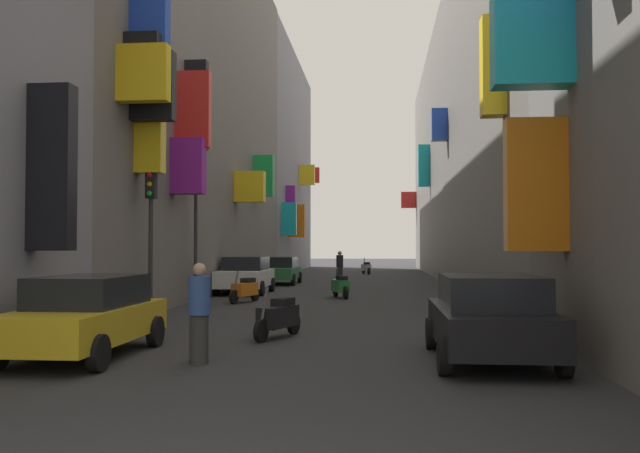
{
  "coord_description": "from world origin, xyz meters",
  "views": [
    {
      "loc": [
        1.59,
        -3.14,
        1.99
      ],
      "look_at": [
        -1.45,
        30.66,
        2.98
      ],
      "focal_mm": 37.21,
      "sensor_mm": 36.0,
      "label": 1
    }
  ],
  "objects_px": {
    "scooter_silver": "(366,268)",
    "parked_car_yellow": "(86,315)",
    "parked_car_black": "(490,317)",
    "pedestrian_crossing": "(340,267)",
    "traffic_light_far_corner": "(196,214)",
    "parked_car_green": "(280,270)",
    "pedestrian_near_left": "(199,313)",
    "scooter_black": "(278,317)",
    "scooter_orange": "(245,289)",
    "traffic_light_near_corner": "(151,218)",
    "parked_car_white": "(246,274)",
    "scooter_green": "(340,286)"
  },
  "relations": [
    {
      "from": "scooter_black",
      "to": "parked_car_green",
      "type": "bearing_deg",
      "value": 98.56
    },
    {
      "from": "parked_car_green",
      "to": "scooter_green",
      "type": "distance_m",
      "value": 9.64
    },
    {
      "from": "scooter_black",
      "to": "traffic_light_far_corner",
      "type": "xyz_separation_m",
      "value": [
        -4.05,
        7.81,
        2.62
      ]
    },
    {
      "from": "parked_car_black",
      "to": "pedestrian_crossing",
      "type": "height_order",
      "value": "pedestrian_crossing"
    },
    {
      "from": "scooter_silver",
      "to": "pedestrian_crossing",
      "type": "relative_size",
      "value": 1.06
    },
    {
      "from": "scooter_black",
      "to": "scooter_orange",
      "type": "height_order",
      "value": "same"
    },
    {
      "from": "scooter_silver",
      "to": "pedestrian_near_left",
      "type": "xyz_separation_m",
      "value": [
        -2.1,
        -35.64,
        0.39
      ]
    },
    {
      "from": "pedestrian_crossing",
      "to": "traffic_light_near_corner",
      "type": "height_order",
      "value": "traffic_light_near_corner"
    },
    {
      "from": "pedestrian_near_left",
      "to": "pedestrian_crossing",
      "type": "bearing_deg",
      "value": 88.03
    },
    {
      "from": "parked_car_green",
      "to": "pedestrian_near_left",
      "type": "relative_size",
      "value": 2.4
    },
    {
      "from": "parked_car_yellow",
      "to": "scooter_silver",
      "type": "distance_m",
      "value": 35.41
    },
    {
      "from": "parked_car_black",
      "to": "scooter_green",
      "type": "height_order",
      "value": "parked_car_black"
    },
    {
      "from": "scooter_orange",
      "to": "scooter_silver",
      "type": "height_order",
      "value": "same"
    },
    {
      "from": "parked_car_black",
      "to": "traffic_light_near_corner",
      "type": "relative_size",
      "value": 0.99
    },
    {
      "from": "parked_car_white",
      "to": "traffic_light_near_corner",
      "type": "bearing_deg",
      "value": -93.2
    },
    {
      "from": "parked_car_green",
      "to": "pedestrian_near_left",
      "type": "xyz_separation_m",
      "value": [
        2.15,
        -23.22,
        0.1
      ]
    },
    {
      "from": "parked_car_green",
      "to": "traffic_light_near_corner",
      "type": "relative_size",
      "value": 1.01
    },
    {
      "from": "scooter_orange",
      "to": "pedestrian_near_left",
      "type": "height_order",
      "value": "pedestrian_near_left"
    },
    {
      "from": "pedestrian_crossing",
      "to": "parked_car_black",
      "type": "bearing_deg",
      "value": -80.67
    },
    {
      "from": "parked_car_green",
      "to": "traffic_light_far_corner",
      "type": "xyz_separation_m",
      "value": [
        -1.03,
        -12.22,
        2.33
      ]
    },
    {
      "from": "parked_car_black",
      "to": "scooter_orange",
      "type": "relative_size",
      "value": 2.16
    },
    {
      "from": "parked_car_green",
      "to": "scooter_orange",
      "type": "xyz_separation_m",
      "value": [
        0.47,
        -11.21,
        -0.28
      ]
    },
    {
      "from": "parked_car_white",
      "to": "pedestrian_crossing",
      "type": "relative_size",
      "value": 2.33
    },
    {
      "from": "parked_car_green",
      "to": "pedestrian_near_left",
      "type": "height_order",
      "value": "pedestrian_near_left"
    },
    {
      "from": "scooter_black",
      "to": "traffic_light_near_corner",
      "type": "bearing_deg",
      "value": 141.24
    },
    {
      "from": "parked_car_white",
      "to": "scooter_orange",
      "type": "xyz_separation_m",
      "value": [
        0.88,
        -4.37,
        -0.33
      ]
    },
    {
      "from": "parked_car_yellow",
      "to": "pedestrian_crossing",
      "type": "height_order",
      "value": "pedestrian_crossing"
    },
    {
      "from": "parked_car_green",
      "to": "traffic_light_near_corner",
      "type": "distance_m",
      "value": 16.99
    },
    {
      "from": "pedestrian_crossing",
      "to": "pedestrian_near_left",
      "type": "xyz_separation_m",
      "value": [
        -0.87,
        -25.2,
        -0.01
      ]
    },
    {
      "from": "parked_car_white",
      "to": "pedestrian_crossing",
      "type": "distance_m",
      "value": 9.46
    },
    {
      "from": "parked_car_green",
      "to": "pedestrian_crossing",
      "type": "bearing_deg",
      "value": 33.25
    },
    {
      "from": "scooter_silver",
      "to": "parked_car_yellow",
      "type": "bearing_deg",
      "value": -96.99
    },
    {
      "from": "scooter_green",
      "to": "parked_car_black",
      "type": "bearing_deg",
      "value": -76.24
    },
    {
      "from": "traffic_light_near_corner",
      "to": "parked_car_black",
      "type": "bearing_deg",
      "value": -35.86
    },
    {
      "from": "parked_car_yellow",
      "to": "traffic_light_far_corner",
      "type": "bearing_deg",
      "value": 95.28
    },
    {
      "from": "parked_car_white",
      "to": "scooter_green",
      "type": "distance_m",
      "value": 4.6
    },
    {
      "from": "parked_car_white",
      "to": "scooter_green",
      "type": "relative_size",
      "value": 2.17
    },
    {
      "from": "parked_car_green",
      "to": "scooter_green",
      "type": "relative_size",
      "value": 2.21
    },
    {
      "from": "scooter_orange",
      "to": "traffic_light_near_corner",
      "type": "relative_size",
      "value": 0.46
    },
    {
      "from": "scooter_silver",
      "to": "traffic_light_far_corner",
      "type": "bearing_deg",
      "value": -102.09
    },
    {
      "from": "scooter_silver",
      "to": "traffic_light_near_corner",
      "type": "bearing_deg",
      "value": -100.1
    },
    {
      "from": "scooter_black",
      "to": "traffic_light_far_corner",
      "type": "bearing_deg",
      "value": 117.38
    },
    {
      "from": "parked_car_green",
      "to": "scooter_silver",
      "type": "height_order",
      "value": "parked_car_green"
    },
    {
      "from": "parked_car_black",
      "to": "pedestrian_crossing",
      "type": "xyz_separation_m",
      "value": [
        -4.05,
        24.62,
        0.08
      ]
    },
    {
      "from": "parked_car_black",
      "to": "scooter_orange",
      "type": "bearing_deg",
      "value": 119.98
    },
    {
      "from": "parked_car_black",
      "to": "pedestrian_near_left",
      "type": "distance_m",
      "value": 4.95
    },
    {
      "from": "scooter_orange",
      "to": "parked_car_black",
      "type": "bearing_deg",
      "value": -60.02
    },
    {
      "from": "parked_car_green",
      "to": "parked_car_yellow",
      "type": "height_order",
      "value": "parked_car_yellow"
    },
    {
      "from": "scooter_black",
      "to": "pedestrian_crossing",
      "type": "height_order",
      "value": "pedestrian_crossing"
    },
    {
      "from": "parked_car_black",
      "to": "pedestrian_near_left",
      "type": "bearing_deg",
      "value": -173.26
    }
  ]
}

